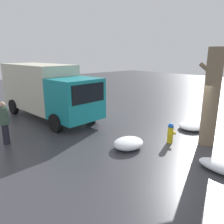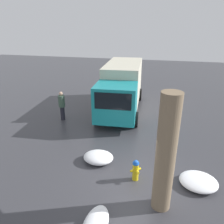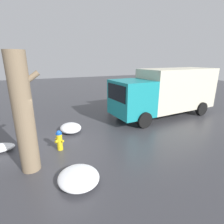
{
  "view_description": "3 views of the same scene",
  "coord_description": "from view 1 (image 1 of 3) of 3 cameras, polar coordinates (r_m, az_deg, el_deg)",
  "views": [
    {
      "loc": [
        -4.78,
        7.7,
        3.69
      ],
      "look_at": [
        2.86,
        0.76,
        0.93
      ],
      "focal_mm": 35.0,
      "sensor_mm": 36.0,
      "label": 1
    },
    {
      "loc": [
        -6.9,
        -0.73,
        5.65
      ],
      "look_at": [
        3.22,
        1.7,
        1.39
      ],
      "focal_mm": 35.0,
      "sensor_mm": 36.0,
      "label": 2
    },
    {
      "loc": [
        -0.7,
        -6.96,
        3.69
      ],
      "look_at": [
        2.78,
        0.82,
        1.09
      ],
      "focal_mm": 28.0,
      "sensor_mm": 36.0,
      "label": 3
    }
  ],
  "objects": [
    {
      "name": "fire_hydrant",
      "position": [
        9.62,
        15.03,
        -5.24
      ],
      "size": [
        0.38,
        0.41,
        0.87
      ],
      "rotation": [
        0.0,
        0.0,
        3.76
      ],
      "color": "yellow",
      "rests_on": "ground_plane"
    },
    {
      "name": "pedestrian",
      "position": [
        10.08,
        -26.35,
        -2.16
      ],
      "size": [
        0.4,
        0.4,
        1.82
      ],
      "rotation": [
        0.0,
        0.0,
        3.79
      ],
      "color": "#23232D",
      "rests_on": "ground_plane"
    },
    {
      "name": "ground_plane",
      "position": [
        9.78,
        14.83,
        -7.7
      ],
      "size": [
        60.0,
        60.0,
        0.0
      ],
      "primitive_type": "plane",
      "color": "#38383D"
    },
    {
      "name": "snow_pile_curbside",
      "position": [
        8.88,
        4.3,
        -8.14
      ],
      "size": [
        1.07,
        1.31,
        0.42
      ],
      "color": "white",
      "rests_on": "ground_plane"
    },
    {
      "name": "tree_trunk",
      "position": [
        9.59,
        24.47,
        3.41
      ],
      "size": [
        0.93,
        0.61,
        3.95
      ],
      "color": "#7F6B51",
      "rests_on": "ground_plane"
    },
    {
      "name": "snow_pile_by_hydrant",
      "position": [
        8.05,
        26.85,
        -12.73
      ],
      "size": [
        1.53,
        0.73,
        0.33
      ],
      "color": "white",
      "rests_on": "ground_plane"
    },
    {
      "name": "delivery_truck",
      "position": [
        13.47,
        -16.74,
        5.74
      ],
      "size": [
        7.46,
        2.99,
        3.09
      ],
      "rotation": [
        0.0,
        0.0,
        1.64
      ],
      "color": "teal",
      "rests_on": "ground_plane"
    },
    {
      "name": "snow_pile_by_tree",
      "position": [
        11.76,
        20.23,
        -3.42
      ],
      "size": [
        1.28,
        1.4,
        0.33
      ],
      "color": "white",
      "rests_on": "ground_plane"
    }
  ]
}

